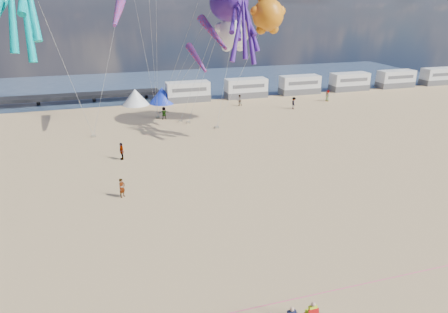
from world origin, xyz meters
The scene contains 28 objects.
ground centered at (0.00, 0.00, 0.00)m, with size 120.00×120.00×0.00m, color tan.
water centered at (0.00, 55.00, 0.02)m, with size 120.00×120.00×0.00m, color #354965.
motorhome_0 centered at (6.00, 40.00, 1.50)m, with size 6.60×2.50×3.00m, color silver.
motorhome_1 centered at (15.50, 40.00, 1.50)m, with size 6.60×2.50×3.00m, color silver.
motorhome_2 centered at (25.00, 40.00, 1.50)m, with size 6.60×2.50×3.00m, color silver.
motorhome_3 centered at (34.50, 40.00, 1.50)m, with size 6.60×2.50×3.00m, color silver.
motorhome_4 centered at (44.00, 40.00, 1.50)m, with size 6.60×2.50×3.00m, color silver.
motorhome_5 centered at (53.50, 40.00, 1.50)m, with size 6.60×2.50×3.00m, color silver.
tent_white centered at (-2.00, 40.00, 1.20)m, with size 4.00×4.00×2.40m, color white.
tent_blue centered at (2.00, 40.00, 1.20)m, with size 4.00×4.00×2.40m, color #1933CC.
rope_line centered at (0.00, -5.00, 0.02)m, with size 0.03×0.03×34.00m, color #F2338C.
standing_person centered at (-5.67, 9.54, 0.79)m, with size 0.58×0.38×1.58m, color tan.
beachgoer_1 centered at (12.67, 34.96, 0.83)m, with size 0.81×0.53×1.65m, color #7F6659.
beachgoer_2 centered at (19.58, 31.00, 0.86)m, with size 0.83×0.65×1.71m, color #7F6659.
beachgoer_3 centered at (-5.24, 17.84, 0.86)m, with size 1.11×0.64×1.71m, color #7F6659.
beachgoer_4 centered at (0.89, 30.92, 0.84)m, with size 0.98×0.41×1.67m, color #7F6659.
beachgoer_6 centered at (26.71, 33.88, 0.85)m, with size 0.62×0.41×1.70m, color #7F6659.
sandbag_a centered at (-8.00, 25.90, 0.11)m, with size 0.50×0.35×0.22m, color gray.
sandbag_b centered at (3.55, 28.22, 0.11)m, with size 0.50×0.35×0.22m, color gray.
sandbag_c centered at (6.44, 25.11, 0.11)m, with size 0.50×0.35×0.22m, color gray.
sandbag_d centered at (2.65, 28.94, 0.11)m, with size 0.50×0.35×0.22m, color gray.
sandbag_e centered at (0.12, 31.73, 0.11)m, with size 0.50×0.35×0.22m, color gray.
kite_octopus_purple centered at (7.87, 25.03, 14.39)m, with size 3.92×9.15×10.46m, color #3F187C, non-canonical shape.
kite_panda centered at (9.24, 27.46, 11.11)m, with size 4.76×4.48×6.72m, color white, non-canonical shape.
kite_teddy_orange centered at (12.72, 25.34, 13.03)m, with size 4.43×4.17×6.25m, color orange, non-canonical shape.
windsock_left centered at (-3.98, 26.98, 13.38)m, with size 1.10×6.80×6.80m, color red, non-canonical shape.
windsock_mid centered at (6.00, 24.83, 11.20)m, with size 1.00×6.72×6.72m, color red, non-canonical shape.
windsock_right centered at (4.62, 27.11, 8.20)m, with size 0.90×5.20×5.20m, color red, non-canonical shape.
Camera 1 is at (-6.06, -19.92, 14.51)m, focal length 32.00 mm.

